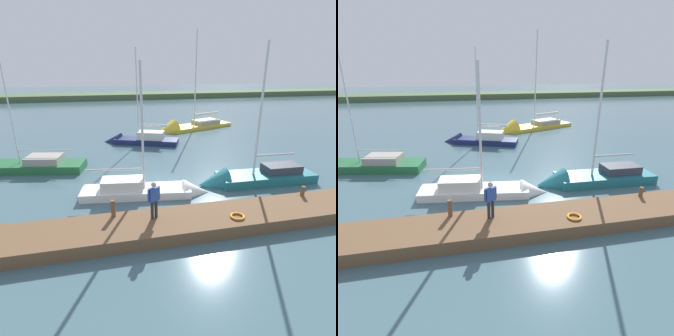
{
  "view_description": "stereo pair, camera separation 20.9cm",
  "coord_description": "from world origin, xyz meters",
  "views": [
    {
      "loc": [
        2.86,
        15.31,
        6.91
      ],
      "look_at": [
        -0.42,
        0.65,
        1.31
      ],
      "focal_mm": 28.85,
      "sensor_mm": 36.0,
      "label": 1
    },
    {
      "loc": [
        2.65,
        15.35,
        6.91
      ],
      "look_at": [
        -0.42,
        0.65,
        1.31
      ],
      "focal_mm": 28.85,
      "sensor_mm": 36.0,
      "label": 2
    }
  ],
  "objects": [
    {
      "name": "far_shoreline",
      "position": [
        0.0,
        -51.82,
        0.0
      ],
      "size": [
        180.0,
        8.0,
        2.4
      ],
      "primitive_type": "cube",
      "color": "#4C603D",
      "rests_on": "ground_plane"
    },
    {
      "name": "sailboat_outer_mooring",
      "position": [
        0.25,
        -10.15,
        0.17
      ],
      "size": [
        7.45,
        4.35,
        9.49
      ],
      "rotation": [
        0.0,
        0.0,
        -0.37
      ],
      "color": "navy",
      "rests_on": "ground_plane"
    },
    {
      "name": "sailboat_inner_slip",
      "position": [
        -5.59,
        0.97,
        0.2
      ],
      "size": [
        7.61,
        2.16,
        9.18
      ],
      "rotation": [
        0.0,
        0.0,
        -0.02
      ],
      "color": "#1E6B75",
      "rests_on": "ground_plane"
    },
    {
      "name": "ground_plane",
      "position": [
        0.0,
        0.0,
        0.0
      ],
      "size": [
        200.0,
        200.0,
        0.0
      ],
      "primitive_type": "plane",
      "color": "#42606B"
    },
    {
      "name": "sailboat_near_dock",
      "position": [
        -6.0,
        -15.08,
        0.09
      ],
      "size": [
        10.53,
        6.18,
        12.13
      ],
      "rotation": [
        0.0,
        0.0,
        0.37
      ],
      "color": "gold",
      "rests_on": "ground_plane"
    },
    {
      "name": "sailboat_behind_pier",
      "position": [
        9.47,
        -4.66,
        0.19
      ],
      "size": [
        8.57,
        3.6,
        9.37
      ],
      "rotation": [
        0.0,
        0.0,
        -0.19
      ],
      "color": "#236638",
      "rests_on": "ground_plane"
    },
    {
      "name": "dock_pier",
      "position": [
        0.0,
        5.16,
        0.29
      ],
      "size": [
        19.55,
        2.38,
        0.59
      ],
      "primitive_type": "cube",
      "color": "brown",
      "rests_on": "ground_plane"
    },
    {
      "name": "mooring_post_far",
      "position": [
        -6.84,
        4.33,
        0.84
      ],
      "size": [
        0.21,
        0.21,
        0.51
      ],
      "primitive_type": "cylinder",
      "color": "brown",
      "rests_on": "dock_pier"
    },
    {
      "name": "mooring_post_near",
      "position": [
        2.93,
        4.33,
        0.98
      ],
      "size": [
        0.2,
        0.2,
        0.79
      ],
      "primitive_type": "cylinder",
      "color": "brown",
      "rests_on": "dock_pier"
    },
    {
      "name": "life_ring_buoy",
      "position": [
        -2.51,
        5.64,
        0.64
      ],
      "size": [
        0.66,
        0.66,
        0.1
      ],
      "primitive_type": "torus",
      "color": "orange",
      "rests_on": "dock_pier"
    },
    {
      "name": "sailboat_mid_channel",
      "position": [
        0.72,
        1.32,
        0.13
      ],
      "size": [
        7.46,
        2.56,
        8.06
      ],
      "rotation": [
        0.0,
        0.0,
        3.01
      ],
      "color": "white",
      "rests_on": "ground_plane"
    },
    {
      "name": "person_on_dock",
      "position": [
        1.16,
        4.86,
        1.6
      ],
      "size": [
        0.6,
        0.41,
        1.75
      ],
      "rotation": [
        0.0,
        0.0,
        5.18
      ],
      "color": "#28282D",
      "rests_on": "dock_pier"
    }
  ]
}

